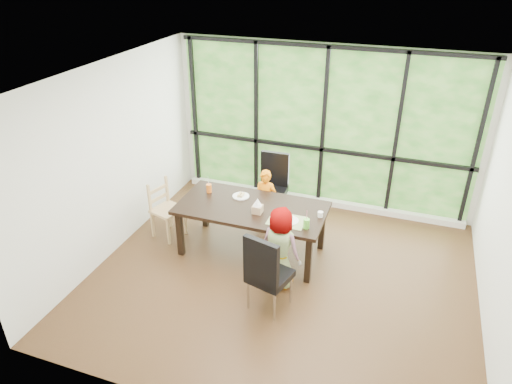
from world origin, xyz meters
The scene contains 23 objects.
ground centered at (0.00, 0.00, 0.00)m, with size 5.00×5.00×0.00m, color black.
back_wall centered at (0.00, 2.25, 1.35)m, with size 5.00×5.00×0.00m, color silver.
foliage_backdrop centered at (0.00, 2.23, 1.35)m, with size 4.80×0.02×2.65m, color #1B4814.
window_mullions centered at (0.00, 2.19, 1.35)m, with size 4.80×0.06×2.65m, color black, non-canonical shape.
window_sill centered at (0.00, 2.15, 0.05)m, with size 4.80×0.12×0.10m, color silver.
dining_table centered at (-0.59, 0.42, 0.38)m, with size 2.08×1.03×0.75m, color black.
chair_window_leather centered at (-0.63, 1.44, 0.54)m, with size 0.46×0.46×1.08m, color black.
chair_interior_leather centered at (0.02, -0.61, 0.54)m, with size 0.46×0.46×1.08m, color black.
chair_end_beech centered at (-1.93, 0.39, 0.45)m, with size 0.42×0.40×0.90m, color tan.
child_toddler centered at (-0.59, 1.04, 0.51)m, with size 0.37×0.24×1.02m, color orange.
child_older centered at (0.02, -0.15, 0.57)m, with size 0.56×0.36×1.14m, color gray.
placemat centered at (-0.02, 0.22, 0.75)m, with size 0.49×0.36×0.01m, color tan.
plate_far centered at (-0.84, 0.65, 0.76)m, with size 0.25×0.25×0.02m, color white.
plate_near centered at (0.01, 0.23, 0.76)m, with size 0.26×0.26×0.02m, color white.
orange_cup centered at (-1.33, 0.62, 0.81)m, with size 0.08×0.08×0.13m, color orange.
green_cup centered at (0.26, 0.14, 0.82)m, with size 0.08×0.08×0.13m, color #5FC33A.
white_mug centered at (0.37, 0.48, 0.79)m, with size 0.07×0.07×0.08m, color white.
tissue_box centered at (-0.46, 0.30, 0.81)m, with size 0.13×0.13×0.11m, color tan.
crepe_rolls_far centered at (-0.84, 0.65, 0.78)m, with size 0.10×0.12×0.04m, color tan, non-canonical shape.
crepe_rolls_near centered at (0.01, 0.23, 0.78)m, with size 0.10×0.12×0.04m, color tan, non-canonical shape.
straw_white centered at (-1.33, 0.62, 0.92)m, with size 0.01×0.01×0.20m, color white.
straw_pink centered at (0.26, 0.14, 0.92)m, with size 0.01×0.01×0.20m, color pink.
tissue centered at (-0.46, 0.30, 0.92)m, with size 0.12×0.12×0.11m, color white.
Camera 1 is at (1.35, -4.88, 4.00)m, focal length 32.66 mm.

